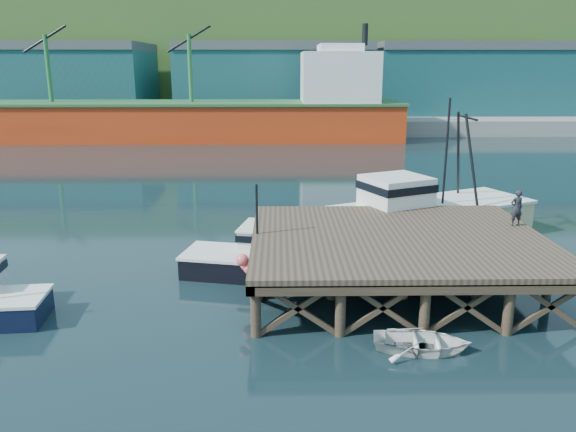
{
  "coord_description": "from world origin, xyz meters",
  "views": [
    {
      "loc": [
        0.58,
        -22.04,
        8.87
      ],
      "look_at": [
        1.0,
        2.0,
        2.43
      ],
      "focal_mm": 35.0,
      "sensor_mm": 36.0,
      "label": 1
    }
  ],
  "objects_px": {
    "boat_black": "(263,257)",
    "trawler": "(428,210)",
    "dockworker": "(517,208)",
    "dinghy": "(422,342)"
  },
  "relations": [
    {
      "from": "boat_black",
      "to": "trawler",
      "type": "relative_size",
      "value": 0.62
    },
    {
      "from": "trawler",
      "to": "dockworker",
      "type": "bearing_deg",
      "value": -89.55
    },
    {
      "from": "trawler",
      "to": "dockworker",
      "type": "distance_m",
      "value": 5.88
    },
    {
      "from": "boat_black",
      "to": "dockworker",
      "type": "height_order",
      "value": "boat_black"
    },
    {
      "from": "boat_black",
      "to": "dinghy",
      "type": "distance_m",
      "value": 8.82
    },
    {
      "from": "dinghy",
      "to": "dockworker",
      "type": "relative_size",
      "value": 1.93
    },
    {
      "from": "boat_black",
      "to": "dinghy",
      "type": "bearing_deg",
      "value": -41.16
    },
    {
      "from": "boat_black",
      "to": "trawler",
      "type": "xyz_separation_m",
      "value": [
        8.59,
        5.24,
        0.73
      ]
    },
    {
      "from": "trawler",
      "to": "dockworker",
      "type": "height_order",
      "value": "trawler"
    },
    {
      "from": "boat_black",
      "to": "dockworker",
      "type": "distance_m",
      "value": 11.21
    }
  ]
}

